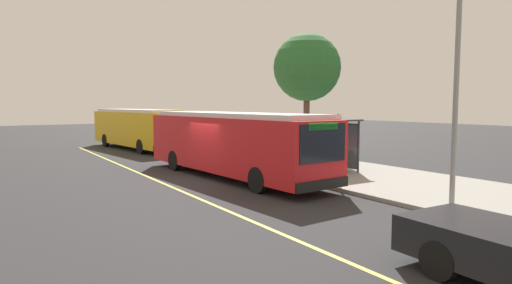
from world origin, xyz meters
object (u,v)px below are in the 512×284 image
Objects in this scene: waiting_bench at (325,160)px; pedestrian_commuter at (316,152)px; transit_bus_second at (137,127)px; route_sign_post at (338,139)px; transit_bus_main at (232,142)px.

pedestrian_commuter reaches higher than waiting_bench.
transit_bus_second is 6.48× the size of pedestrian_commuter.
route_sign_post is at bearing -34.76° from waiting_bench.
transit_bus_second is 19.43m from route_sign_post.
route_sign_post is (4.46, 2.29, 0.34)m from transit_bus_main.
transit_bus_main is 3.90m from pedestrian_commuter.
transit_bus_main is 5.03m from route_sign_post.
pedestrian_commuter is (1.86, 3.39, -0.50)m from transit_bus_main.
route_sign_post reaches higher than waiting_bench.
transit_bus_main is 1.08× the size of transit_bus_second.
transit_bus_second is 6.85× the size of waiting_bench.
transit_bus_second is (-14.85, 0.23, -0.00)m from transit_bus_main.
pedestrian_commuter is at bearing 61.19° from transit_bus_main.
waiting_bench is at bearing 145.24° from route_sign_post.
route_sign_post is at bearing -22.93° from pedestrian_commuter.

